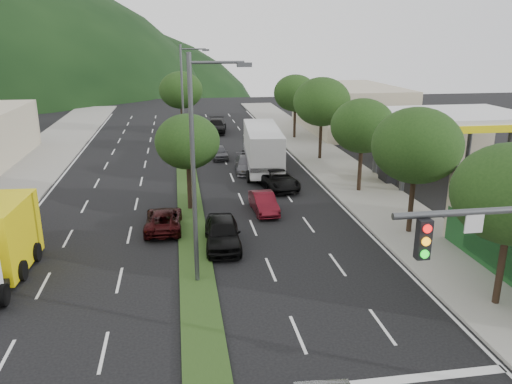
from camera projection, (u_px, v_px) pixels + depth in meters
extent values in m
cube|color=gray|center=(343.00, 173.00, 40.37)|extent=(5.00, 90.00, 0.15)
cube|color=gray|center=(9.00, 187.00, 36.55)|extent=(6.00, 90.00, 0.15)
cube|color=#243D16|center=(186.00, 170.00, 41.34)|extent=(1.60, 56.00, 0.12)
cylinder|color=#47494C|center=(503.00, 210.00, 12.80)|extent=(6.00, 0.18, 0.18)
cube|color=black|center=(423.00, 239.00, 12.51)|extent=(0.35, 0.25, 1.05)
cube|color=silver|center=(443.00, 116.00, 37.06)|extent=(12.00, 8.00, 0.50)
cube|color=yellow|center=(442.00, 120.00, 37.16)|extent=(12.20, 8.20, 0.50)
cylinder|color=#47494C|center=(404.00, 161.00, 34.90)|extent=(0.36, 0.36, 4.60)
cylinder|color=#47494C|center=(508.00, 157.00, 36.10)|extent=(0.36, 0.36, 4.60)
cylinder|color=#47494C|center=(376.00, 146.00, 39.62)|extent=(0.36, 0.36, 4.60)
cylinder|color=#47494C|center=(469.00, 143.00, 40.82)|extent=(0.36, 0.36, 4.60)
cube|color=black|center=(387.00, 175.00, 37.78)|extent=(0.80, 1.60, 1.10)
cube|color=black|center=(484.00, 171.00, 38.98)|extent=(0.80, 1.60, 1.10)
cube|color=beige|center=(349.00, 108.00, 58.60)|extent=(10.00, 16.00, 5.20)
cylinder|color=black|center=(502.00, 262.00, 19.93)|extent=(0.28, 0.28, 3.64)
cylinder|color=black|center=(412.00, 199.00, 27.45)|extent=(0.28, 0.28, 3.81)
ellipsoid|color=#193210|center=(417.00, 145.00, 26.56)|extent=(4.80, 4.80, 4.08)
cylinder|color=black|center=(360.00, 166.00, 35.03)|extent=(0.28, 0.28, 3.58)
ellipsoid|color=#193210|center=(363.00, 126.00, 34.20)|extent=(4.40, 4.40, 3.74)
cylinder|color=black|center=(320.00, 137.00, 44.41)|extent=(0.28, 0.28, 3.92)
ellipsoid|color=#193210|center=(322.00, 102.00, 43.50)|extent=(5.00, 5.00, 4.25)
cylinder|color=black|center=(295.00, 120.00, 53.88)|extent=(0.28, 0.28, 3.70)
ellipsoid|color=#193210|center=(295.00, 93.00, 53.02)|extent=(4.60, 4.60, 3.91)
cylinder|color=black|center=(189.00, 183.00, 31.39)|extent=(0.28, 0.28, 3.36)
ellipsoid|color=#193210|center=(187.00, 142.00, 30.60)|extent=(4.00, 4.00, 3.40)
cylinder|color=black|center=(182.00, 117.00, 55.85)|extent=(0.28, 0.28, 3.81)
ellipsoid|color=#193210|center=(181.00, 90.00, 54.96)|extent=(4.80, 4.80, 4.08)
cylinder|color=#47494C|center=(193.00, 175.00, 21.01)|extent=(0.20, 0.20, 10.00)
cylinder|color=#47494C|center=(217.00, 62.00, 19.81)|extent=(2.20, 0.12, 0.12)
cube|color=#47494C|center=(244.00, 65.00, 20.00)|extent=(0.60, 0.25, 0.18)
cylinder|color=#47494C|center=(183.00, 102.00, 44.59)|extent=(0.20, 0.20, 10.00)
cylinder|color=#47494C|center=(193.00, 49.00, 43.39)|extent=(2.20, 0.12, 0.12)
cube|color=#47494C|center=(206.00, 50.00, 43.59)|extent=(0.60, 0.25, 0.18)
imported|color=black|center=(164.00, 219.00, 28.48)|extent=(2.12, 4.42, 1.22)
imported|color=black|center=(222.00, 233.00, 26.10)|extent=(2.00, 4.60, 1.54)
imported|color=#55545A|center=(246.00, 164.00, 40.80)|extent=(2.04, 4.41, 1.25)
imported|color=#510D16|center=(264.00, 203.00, 31.32)|extent=(1.48, 3.84, 1.25)
imported|color=black|center=(277.00, 179.00, 36.30)|extent=(2.91, 5.18, 1.37)
imported|color=#45464A|center=(219.00, 152.00, 45.25)|extent=(1.57, 3.55, 1.19)
imported|color=black|center=(216.00, 126.00, 57.67)|extent=(2.85, 5.54, 1.54)
cube|color=yellow|center=(0.00, 236.00, 23.11)|extent=(2.61, 4.47, 3.21)
cylinder|color=black|center=(3.00, 295.00, 20.39)|extent=(0.36, 0.95, 0.93)
cylinder|color=black|center=(22.00, 271.00, 22.53)|extent=(0.36, 0.95, 0.93)
cylinder|color=black|center=(36.00, 252.00, 24.48)|extent=(0.36, 0.95, 0.93)
cube|color=silver|center=(263.00, 147.00, 40.67)|extent=(3.37, 9.54, 3.12)
cube|color=slate|center=(263.00, 156.00, 40.90)|extent=(3.43, 9.55, 0.36)
cylinder|color=black|center=(244.00, 155.00, 44.60)|extent=(0.44, 0.96, 0.94)
cylinder|color=black|center=(273.00, 155.00, 44.79)|extent=(0.44, 0.96, 0.94)
cylinder|color=black|center=(245.00, 158.00, 43.53)|extent=(0.44, 0.96, 0.94)
cylinder|color=black|center=(275.00, 158.00, 43.72)|extent=(0.44, 0.96, 0.94)
cylinder|color=black|center=(249.00, 176.00, 37.83)|extent=(0.44, 0.96, 0.94)
cylinder|color=black|center=(283.00, 176.00, 38.01)|extent=(0.44, 0.96, 0.94)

